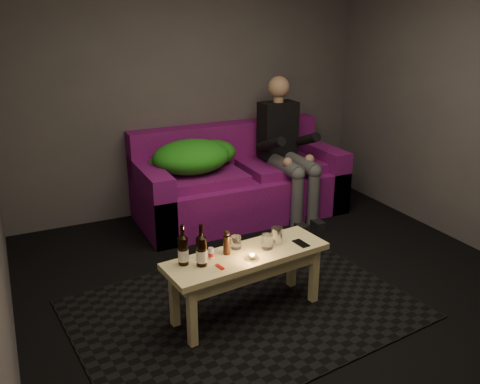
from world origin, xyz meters
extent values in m
plane|color=black|center=(0.00, 0.00, 0.00)|extent=(4.50, 4.50, 0.00)
plane|color=#4C4A4C|center=(0.00, 2.25, 1.30)|extent=(4.00, 0.00, 4.00)
cube|color=black|center=(-0.43, 0.06, 0.01)|extent=(2.61, 2.03, 0.01)
cube|color=#640D63|center=(0.36, 1.77, 0.23)|extent=(2.20, 0.99, 0.46)
cube|color=#640D63|center=(0.36, 2.14, 0.70)|extent=(2.20, 0.24, 0.48)
cube|color=#640D63|center=(-0.63, 1.77, 0.34)|extent=(0.22, 0.99, 0.68)
cube|color=#640D63|center=(1.35, 1.77, 0.34)|extent=(0.22, 0.99, 0.68)
cube|color=#640D63|center=(-0.10, 1.72, 0.51)|extent=(0.82, 0.66, 0.11)
cube|color=#640D63|center=(0.82, 1.72, 0.51)|extent=(0.82, 0.66, 0.11)
ellipsoid|color=#1F8919|center=(-0.19, 1.77, 0.72)|extent=(0.79, 0.62, 0.33)
ellipsoid|color=#1F8919|center=(0.12, 1.92, 0.69)|extent=(0.48, 0.40, 0.26)
ellipsoid|color=#1F8919|center=(-0.43, 1.90, 0.65)|extent=(0.35, 0.29, 0.18)
cube|color=black|center=(0.84, 1.82, 0.89)|extent=(0.40, 0.24, 0.60)
sphere|color=tan|center=(0.84, 1.82, 1.35)|extent=(0.23, 0.23, 0.23)
cylinder|color=#474A50|center=(0.74, 1.48, 0.58)|extent=(0.15, 0.55, 0.15)
cylinder|color=#474A50|center=(0.94, 1.48, 0.58)|extent=(0.15, 0.55, 0.15)
cylinder|color=#474A50|center=(0.74, 1.22, 0.28)|extent=(0.12, 0.12, 0.56)
cylinder|color=#474A50|center=(0.94, 1.22, 0.28)|extent=(0.12, 0.12, 0.56)
cube|color=black|center=(0.74, 1.15, 0.03)|extent=(0.10, 0.24, 0.07)
cube|color=black|center=(0.94, 1.15, 0.03)|extent=(0.10, 0.24, 0.07)
cube|color=#DBC680|center=(-0.43, 0.01, 0.47)|extent=(1.25, 0.52, 0.04)
cube|color=#DBC680|center=(-0.43, 0.01, 0.40)|extent=(1.08, 0.41, 0.11)
cube|color=#DBC680|center=(-0.93, -0.18, 0.23)|extent=(0.06, 0.06, 0.45)
cube|color=#DBC680|center=(-0.96, 0.09, 0.23)|extent=(0.06, 0.06, 0.45)
cube|color=#DBC680|center=(0.10, -0.06, 0.23)|extent=(0.06, 0.06, 0.45)
cube|color=#DBC680|center=(0.07, 0.21, 0.23)|extent=(0.06, 0.06, 0.45)
cylinder|color=black|center=(-0.89, 0.06, 0.59)|extent=(0.07, 0.07, 0.20)
cylinder|color=white|center=(-0.89, 0.06, 0.56)|extent=(0.07, 0.07, 0.08)
cone|color=black|center=(-0.89, 0.06, 0.71)|extent=(0.07, 0.07, 0.03)
cylinder|color=black|center=(-0.89, 0.06, 0.74)|extent=(0.03, 0.03, 0.09)
cylinder|color=black|center=(-0.79, -0.01, 0.60)|extent=(0.07, 0.07, 0.20)
cylinder|color=white|center=(-0.79, -0.01, 0.57)|extent=(0.08, 0.08, 0.09)
cone|color=black|center=(-0.79, -0.01, 0.72)|extent=(0.07, 0.07, 0.03)
cylinder|color=black|center=(-0.79, -0.01, 0.75)|extent=(0.03, 0.03, 0.10)
cylinder|color=silver|center=(-0.69, 0.06, 0.54)|extent=(0.04, 0.04, 0.08)
cylinder|color=black|center=(-0.56, 0.07, 0.56)|extent=(0.06, 0.06, 0.14)
cylinder|color=white|center=(-0.47, 0.12, 0.54)|extent=(0.09, 0.09, 0.09)
cylinder|color=white|center=(-0.44, -0.08, 0.52)|extent=(0.05, 0.05, 0.04)
sphere|color=orange|center=(-0.44, -0.08, 0.53)|extent=(0.02, 0.02, 0.02)
cylinder|color=white|center=(-0.26, 0.02, 0.55)|extent=(0.10, 0.10, 0.11)
cylinder|color=silver|center=(-0.16, 0.07, 0.56)|extent=(0.11, 0.11, 0.12)
cube|color=black|center=(0.00, -0.02, 0.50)|extent=(0.08, 0.14, 0.01)
cube|color=red|center=(-0.69, -0.10, 0.50)|extent=(0.04, 0.08, 0.01)
camera|label=1|loc=(-1.88, -2.89, 2.14)|focal=38.00mm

